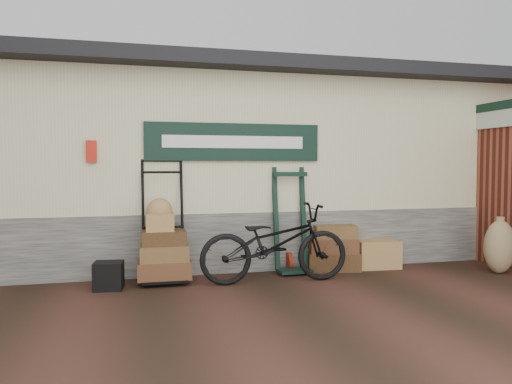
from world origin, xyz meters
TOP-DOWN VIEW (x-y plane):
  - ground at (0.00, 0.00)m, footprint 80.00×80.00m
  - station_building at (-0.01, 2.74)m, footprint 14.40×4.10m
  - brick_outbuilding at (4.70, 1.19)m, footprint 1.71×4.51m
  - porter_trolley at (-1.36, 0.76)m, footprint 0.88×0.66m
  - green_barrow at (0.54, 0.85)m, footprint 0.57×0.49m
  - suitcase_stack at (1.22, 0.85)m, footprint 0.87×0.64m
  - wicker_hamper at (1.95, 0.82)m, footprint 0.70×0.48m
  - black_trunk at (-2.08, 0.42)m, footprint 0.40×0.35m
  - bicycle at (0.11, 0.26)m, footprint 0.77×2.09m
  - burlap_sack_left at (3.53, -0.01)m, footprint 0.59×0.53m

SIDE VIEW (x-z plane):
  - ground at x=0.00m, z-range 0.00..0.00m
  - black_trunk at x=-2.08m, z-range 0.00..0.36m
  - wicker_hamper at x=1.95m, z-range 0.00..0.44m
  - suitcase_stack at x=1.22m, z-range 0.00..0.70m
  - burlap_sack_left at x=3.53m, z-range 0.00..0.79m
  - bicycle at x=0.11m, z-range 0.00..1.20m
  - green_barrow at x=0.54m, z-range 0.00..1.58m
  - porter_trolley at x=-1.36m, z-range 0.00..1.73m
  - brick_outbuilding at x=4.70m, z-range -0.01..2.61m
  - station_building at x=-0.01m, z-range 0.01..3.21m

